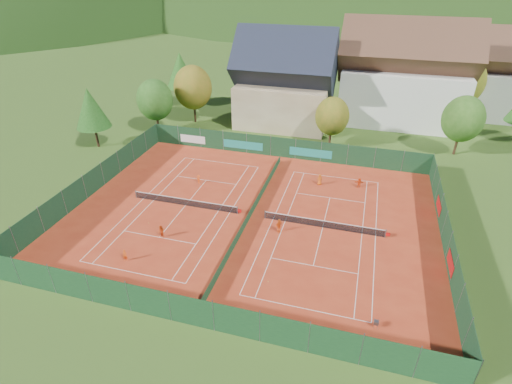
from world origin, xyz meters
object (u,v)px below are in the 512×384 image
object	(u,v)px
hotel_block_a	(403,79)
player_left_near	(125,255)
player_right_near	(279,226)
ball_hopper	(376,322)
chalet	(285,85)
player_right_far_a	(320,180)
player_left_mid	(161,232)
hotel_block_b	(484,78)
player_right_far_b	(359,183)
player_left_far	(199,179)

from	to	relation	value
hotel_block_a	player_left_near	bearing A→B (deg)	-118.50
player_right_near	ball_hopper	bearing A→B (deg)	-99.40
chalet	hotel_block_a	size ratio (longest dim) A/B	0.75
hotel_block_a	chalet	bearing A→B (deg)	-162.47
ball_hopper	player_right_near	size ratio (longest dim) A/B	0.51
ball_hopper	player_right_far_a	size ratio (longest dim) A/B	0.55
player_left_mid	player_right_far_a	bearing A→B (deg)	71.33
hotel_block_a	player_left_near	world-z (taller)	hotel_block_a
hotel_block_b	player_left_mid	distance (m)	63.16
ball_hopper	player_right_near	bearing A→B (deg)	134.76
hotel_block_a	player_right_near	world-z (taller)	hotel_block_a
player_left_mid	ball_hopper	bearing A→B (deg)	7.76
player_right_near	player_right_far_b	bearing A→B (deg)	3.83
ball_hopper	player_left_mid	distance (m)	22.30
player_left_near	player_left_far	world-z (taller)	player_left_near
player_left_far	hotel_block_b	bearing A→B (deg)	-110.96
hotel_block_a	player_left_far	world-z (taller)	hotel_block_a
hotel_block_a	player_right_far_b	distance (m)	27.33
player_left_far	player_right_near	size ratio (longest dim) A/B	0.74
player_left_far	player_right_near	distance (m)	14.30
hotel_block_b	player_right_far_b	xyz separation A→B (m)	(-18.85, -34.05, -5.95)
player_right_far_a	hotel_block_b	bearing A→B (deg)	-147.47
hotel_block_b	ball_hopper	size ratio (longest dim) A/B	21.60
hotel_block_b	player_right_near	bearing A→B (deg)	-119.78
ball_hopper	player_right_far_b	xyz separation A→B (m)	(-2.64, 22.22, 0.11)
hotel_block_b	player_left_near	size ratio (longest dim) A/B	13.73
hotel_block_a	player_right_near	distance (m)	40.54
hotel_block_a	player_left_far	bearing A→B (deg)	-128.75
hotel_block_b	player_left_mid	size ratio (longest dim) A/B	11.82
player_right_far_a	player_right_far_b	world-z (taller)	player_right_far_a
player_left_near	player_right_far_b	xyz separation A→B (m)	(20.44, 20.53, 0.04)
chalet	player_right_near	size ratio (longest dim) A/B	10.23
player_left_mid	player_right_near	size ratio (longest dim) A/B	0.92
chalet	player_right_far_a	xyz separation A→B (m)	(9.29, -20.71, -5.90)
player_left_far	player_left_mid	bearing A→B (deg)	118.21
ball_hopper	player_right_far_a	distance (m)	22.82
hotel_block_b	player_right_far_b	distance (m)	39.37
ball_hopper	player_right_far_a	xyz separation A→B (m)	(-7.49, 21.56, 0.17)
chalet	hotel_block_a	distance (m)	19.94
player_left_near	player_left_far	xyz separation A→B (m)	(0.72, 15.97, -0.04)
hotel_block_a	hotel_block_b	xyz separation A→B (m)	(14.00, 8.00, -0.76)
ball_hopper	player_left_near	xyz separation A→B (m)	(-23.07, 1.69, 0.07)
ball_hopper	player_left_mid	size ratio (longest dim) A/B	0.55
chalet	player_right_near	xyz separation A→B (m)	(6.65, -32.04, -5.83)
player_right_far_a	player_left_mid	bearing A→B (deg)	24.98
chalet	player_right_far_a	bearing A→B (deg)	-65.83
player_left_far	player_right_far_b	size ratio (longest dim) A/B	0.88
player_left_mid	player_left_far	distance (m)	11.75
ball_hopper	chalet	bearing A→B (deg)	111.66
player_left_near	player_left_mid	size ratio (longest dim) A/B	0.86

